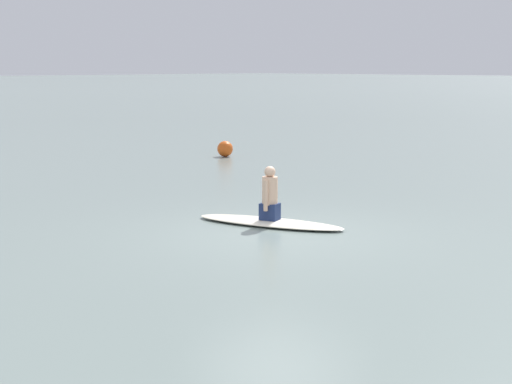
# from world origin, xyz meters

# --- Properties ---
(ground_plane) EXTENTS (400.00, 400.00, 0.00)m
(ground_plane) POSITION_xyz_m (0.00, 0.00, 0.00)
(ground_plane) COLOR slate
(surfboard) EXTENTS (1.65, 2.97, 0.09)m
(surfboard) POSITION_xyz_m (-0.51, -0.67, 0.05)
(surfboard) COLOR silver
(surfboard) RESTS_ON ground
(person_paddler) EXTENTS (0.43, 0.39, 0.98)m
(person_paddler) POSITION_xyz_m (-0.51, -0.67, 0.54)
(person_paddler) COLOR navy
(person_paddler) RESTS_ON surfboard
(buoy_marker) EXTENTS (0.50, 0.50, 0.50)m
(buoy_marker) POSITION_xyz_m (-7.08, -9.05, 0.25)
(buoy_marker) COLOR #E55919
(buoy_marker) RESTS_ON ground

